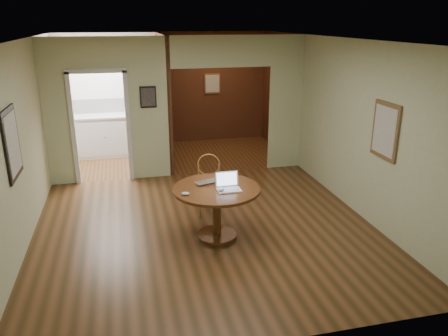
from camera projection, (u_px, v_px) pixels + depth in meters
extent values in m
plane|color=#3F2912|center=(206.00, 230.00, 6.52)|extent=(5.00, 5.00, 0.00)
plane|color=white|center=(204.00, 42.00, 5.64)|extent=(5.00, 5.00, 0.00)
plane|color=beige|center=(260.00, 218.00, 3.78)|extent=(5.00, 0.00, 5.00)
plane|color=beige|center=(12.00, 155.00, 5.53)|extent=(0.00, 5.00, 5.00)
plane|color=beige|center=(367.00, 132.00, 6.62)|extent=(0.00, 5.00, 5.00)
cube|color=beige|center=(57.00, 114.00, 7.89)|extent=(0.50, 2.70, 0.04)
cube|color=beige|center=(149.00, 110.00, 8.25)|extent=(0.80, 2.70, 0.04)
cube|color=beige|center=(286.00, 104.00, 8.85)|extent=(0.70, 2.70, 0.04)
plane|color=white|center=(109.00, 94.00, 9.92)|extent=(2.70, 0.00, 2.70)
plane|color=#392310|center=(212.00, 87.00, 10.93)|extent=(2.70, 0.00, 2.70)
cube|color=#392310|center=(163.00, 98.00, 9.49)|extent=(0.08, 2.50, 2.70)
cube|color=black|center=(12.00, 144.00, 5.49)|extent=(0.03, 0.70, 0.90)
cube|color=brown|center=(385.00, 131.00, 6.11)|extent=(0.03, 0.60, 0.80)
cube|color=black|center=(148.00, 97.00, 8.15)|extent=(0.30, 0.03, 0.40)
cube|color=beige|center=(212.00, 84.00, 10.88)|extent=(0.40, 0.03, 0.50)
cube|color=white|center=(110.00, 105.00, 9.99)|extent=(2.00, 0.02, 0.32)
cylinder|color=brown|center=(217.00, 235.00, 6.30)|extent=(0.57, 0.57, 0.05)
cylinder|color=brown|center=(217.00, 213.00, 6.19)|extent=(0.12, 0.12, 0.66)
cylinder|color=brown|center=(216.00, 189.00, 6.07)|extent=(1.22, 1.22, 0.04)
cylinder|color=#A36C3A|center=(209.00, 188.00, 6.93)|extent=(0.48, 0.48, 0.03)
cylinder|color=#A36C3A|center=(200.00, 204.00, 6.86)|extent=(0.03, 0.03, 0.44)
cylinder|color=#A36C3A|center=(218.00, 204.00, 6.87)|extent=(0.03, 0.03, 0.44)
cylinder|color=#A36C3A|center=(200.00, 197.00, 7.14)|extent=(0.03, 0.03, 0.44)
cylinder|color=#A36C3A|center=(218.00, 197.00, 7.14)|extent=(0.03, 0.03, 0.44)
cylinder|color=#A36C3A|center=(199.00, 174.00, 7.01)|extent=(0.03, 0.03, 0.35)
cylinder|color=#A36C3A|center=(219.00, 174.00, 7.01)|extent=(0.03, 0.03, 0.35)
torus|color=#A36C3A|center=(209.00, 165.00, 6.97)|extent=(0.37, 0.10, 0.37)
cube|color=silver|center=(229.00, 190.00, 5.96)|extent=(0.32, 0.23, 0.02)
cube|color=silver|center=(229.00, 190.00, 5.93)|extent=(0.27, 0.12, 0.00)
cube|color=silver|center=(227.00, 179.00, 6.05)|extent=(0.32, 0.06, 0.21)
cube|color=#7F8DA2|center=(227.00, 179.00, 6.04)|extent=(0.28, 0.04, 0.18)
imported|color=#A6A7AB|center=(210.00, 183.00, 6.19)|extent=(0.42, 0.35, 0.03)
ellipsoid|color=silver|center=(185.00, 194.00, 5.80)|extent=(0.12, 0.09, 0.05)
cylinder|color=#0B0F50|center=(226.00, 193.00, 5.88)|extent=(0.10, 0.09, 0.01)
cube|color=silver|center=(112.00, 136.00, 9.94)|extent=(2.00, 0.55, 0.90)
cube|color=beige|center=(111.00, 116.00, 9.79)|extent=(2.06, 0.60, 0.04)
sphere|color=#B20C0C|center=(105.00, 138.00, 9.63)|extent=(0.03, 0.03, 0.03)
sphere|color=#B20C0C|center=(151.00, 135.00, 9.84)|extent=(0.03, 0.03, 0.03)
ellipsoid|color=beige|center=(144.00, 107.00, 9.90)|extent=(0.36, 0.34, 0.29)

